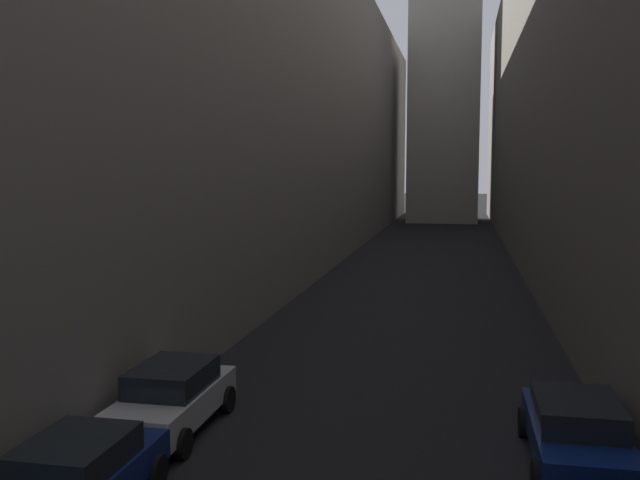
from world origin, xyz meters
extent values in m
plane|color=black|center=(0.00, 48.00, 0.00)|extent=(264.00, 264.00, 0.00)
cube|color=slate|center=(-11.80, 50.00, 10.17)|extent=(12.60, 108.00, 20.35)
cube|color=#60594F|center=(11.32, 50.00, 11.25)|extent=(11.65, 108.00, 22.50)
cube|color=gray|center=(0.00, 89.52, 20.70)|extent=(7.79, 7.79, 41.40)
cube|color=black|center=(-4.40, 19.20, 1.15)|extent=(1.56, 2.05, 0.52)
cylinder|color=black|center=(-5.25, 20.58, 0.30)|extent=(0.22, 0.61, 0.61)
cylinder|color=black|center=(-3.55, 20.58, 0.30)|extent=(0.22, 0.61, 0.61)
cube|color=#B7B7BC|center=(-4.40, 23.27, 0.66)|extent=(1.68, 4.18, 0.66)
cube|color=black|center=(-4.40, 23.31, 1.26)|extent=(1.55, 2.20, 0.56)
cylinder|color=black|center=(-5.24, 24.70, 0.33)|extent=(0.22, 0.65, 0.65)
cylinder|color=black|center=(-3.56, 24.70, 0.33)|extent=(0.22, 0.65, 0.65)
cylinder|color=black|center=(-5.24, 21.85, 0.33)|extent=(0.22, 0.65, 0.65)
cylinder|color=black|center=(-3.56, 21.85, 0.33)|extent=(0.22, 0.65, 0.65)
cube|color=navy|center=(4.40, 23.09, 0.62)|extent=(1.76, 4.29, 0.59)
cube|color=black|center=(4.40, 23.02, 1.17)|extent=(1.62, 2.20, 0.52)
cylinder|color=black|center=(3.52, 24.55, 0.33)|extent=(0.22, 0.65, 0.65)
cylinder|color=black|center=(5.28, 24.55, 0.33)|extent=(0.22, 0.65, 0.65)
cylinder|color=black|center=(3.52, 21.63, 0.33)|extent=(0.22, 0.65, 0.65)
camera|label=1|loc=(2.01, 8.79, 6.03)|focal=38.90mm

